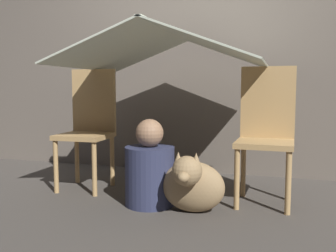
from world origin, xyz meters
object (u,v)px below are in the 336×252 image
at_px(dog, 192,184).
at_px(chair_right, 266,130).
at_px(chair_left, 89,124).
at_px(person_front, 150,170).

bearing_deg(dog, chair_right, 42.41).
xyz_separation_m(chair_left, dog, (0.93, -0.39, -0.31)).
height_order(person_front, dog, person_front).
distance_m(chair_left, chair_right, 1.36).
distance_m(chair_left, dog, 1.06).
distance_m(chair_right, dog, 0.66).
bearing_deg(chair_right, person_front, -156.27).
distance_m(chair_right, person_front, 0.84).
bearing_deg(dog, person_front, 164.07).
xyz_separation_m(chair_right, person_front, (-0.74, -0.30, -0.27)).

